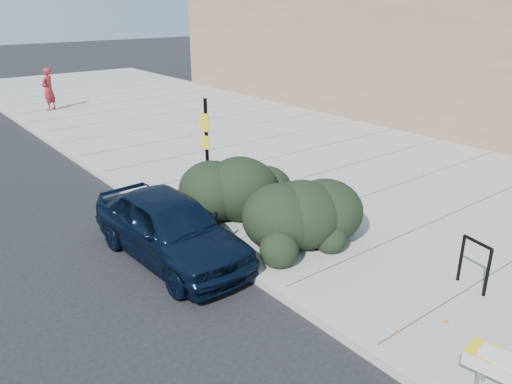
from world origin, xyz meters
The scene contains 8 objects.
ground centered at (0.00, 0.00, 0.00)m, with size 120.00×120.00×0.00m, color black.
sidewalk_near centered at (5.60, 5.00, 0.07)m, with size 11.20×50.00×0.15m, color gray.
curb_near centered at (0.00, 5.00, 0.08)m, with size 0.22×50.00×0.17m, color #9E9E99.
bike_rack centered at (2.62, -2.00, 0.69)m, with size 0.18×0.61×0.90m.
sign_post centered at (1.12, 4.01, 1.62)m, with size 0.12×0.30×2.60m.
hedge centered at (1.50, 2.50, 0.94)m, with size 2.12×4.24×1.59m, color black.
sedan_navy centered at (-0.80, 2.40, 0.68)m, with size 1.61×4.01×1.36m, color black.
pedestrian centered at (1.68, 17.95, 1.10)m, with size 0.69×0.45×1.89m, color maroon.
Camera 1 is at (-4.94, -5.58, 4.81)m, focal length 35.00 mm.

